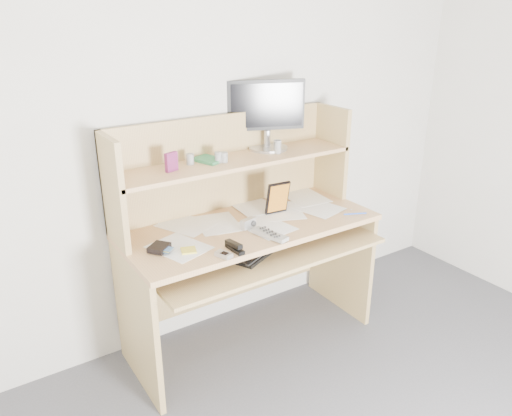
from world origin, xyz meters
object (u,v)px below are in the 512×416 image
tv_remote (270,235)px  monitor (266,113)px  desk (243,228)px  keyboard (260,249)px  game_case (278,198)px

tv_remote → monitor: bearing=42.4°
desk → keyboard: size_ratio=3.36×
desk → tv_remote: (-0.01, -0.28, 0.07)m
keyboard → tv_remote: bearing=-102.8°
desk → tv_remote: size_ratio=6.78×
desk → tv_remote: bearing=-92.3°
desk → monitor: (0.27, 0.17, 0.60)m
game_case → keyboard: bearing=-138.8°
tv_remote → game_case: bearing=31.6°
keyboard → game_case: bearing=11.3°
game_case → monitor: bearing=78.3°
keyboard → game_case: 0.34m
desk → game_case: 0.26m
tv_remote → game_case: (0.21, 0.23, 0.08)m
desk → game_case: size_ratio=7.35×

